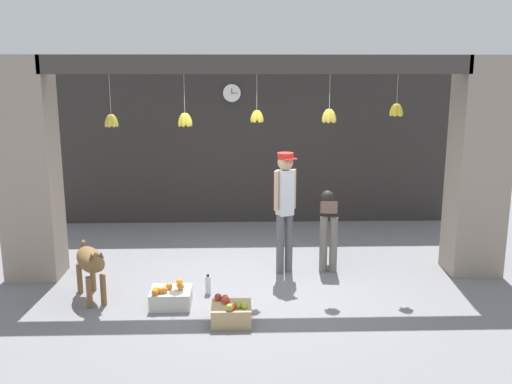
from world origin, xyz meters
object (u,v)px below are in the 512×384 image
object	(u,v)px
fruit_crate_oranges	(171,297)
water_bottle	(208,285)
fruit_crate_apples	(231,312)
dog	(91,262)
worker_stooping	(328,221)
shopkeeper	(285,202)
wall_clock	(232,93)

from	to	relation	value
fruit_crate_oranges	water_bottle	xyz separation A→B (m)	(0.43, 0.36, 0.01)
fruit_crate_apples	fruit_crate_oranges	bearing A→B (deg)	146.77
dog	water_bottle	size ratio (longest dim) A/B	3.67
worker_stooping	fruit_crate_oranges	bearing A→B (deg)	-141.44
shopkeeper	worker_stooping	world-z (taller)	shopkeeper
worker_stooping	water_bottle	bearing A→B (deg)	-143.64
fruit_crate_apples	water_bottle	bearing A→B (deg)	109.83
fruit_crate_oranges	water_bottle	world-z (taller)	fruit_crate_oranges
wall_clock	water_bottle	bearing A→B (deg)	-94.82
fruit_crate_oranges	water_bottle	size ratio (longest dim) A/B	1.88
fruit_crate_apples	dog	bearing A→B (deg)	158.25
shopkeeper	wall_clock	xyz separation A→B (m)	(-0.75, 2.66, 1.37)
shopkeeper	water_bottle	size ratio (longest dim) A/B	6.59
worker_stooping	fruit_crate_oranges	size ratio (longest dim) A/B	2.13
shopkeeper	fruit_crate_oranges	xyz separation A→B (m)	(-1.47, -1.12, -0.90)
worker_stooping	wall_clock	size ratio (longest dim) A/B	3.11
dog	worker_stooping	distance (m)	3.32
dog	fruit_crate_oranges	world-z (taller)	dog
dog	fruit_crate_oranges	xyz separation A→B (m)	(0.99, -0.21, -0.38)
worker_stooping	fruit_crate_oranges	distance (m)	2.57
water_bottle	fruit_crate_apples	bearing A→B (deg)	-70.17
dog	wall_clock	xyz separation A→B (m)	(1.72, 3.57, 1.89)
fruit_crate_oranges	wall_clock	xyz separation A→B (m)	(0.72, 3.78, 2.27)
fruit_crate_oranges	shopkeeper	bearing A→B (deg)	37.28
fruit_crate_oranges	fruit_crate_apples	world-z (taller)	fruit_crate_apples
dog	water_bottle	bearing A→B (deg)	69.18
dog	fruit_crate_apples	xyz separation A→B (m)	(1.74, -0.69, -0.37)
dog	wall_clock	bearing A→B (deg)	127.22
fruit_crate_apples	wall_clock	distance (m)	4.83
fruit_crate_oranges	fruit_crate_apples	xyz separation A→B (m)	(0.74, -0.49, 0.01)
fruit_crate_apples	water_bottle	world-z (taller)	fruit_crate_apples
dog	worker_stooping	world-z (taller)	worker_stooping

